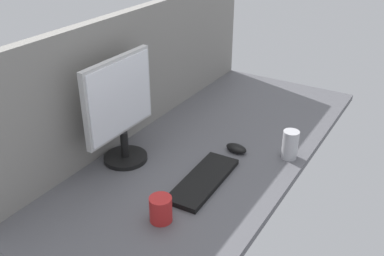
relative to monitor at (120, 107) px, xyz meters
The scene contains 7 objects.
ground_plane 45.27cm from the monitor, 42.08° to the right, with size 180.00×80.00×3.00cm, color #515156.
cubicle_wall_back 30.69cm from the monitor, 23.98° to the left, with size 180.00×5.00×55.43cm.
monitor is the anchor object (origin of this frame).
keyboard 43.08cm from the monitor, 85.94° to the right, with size 37.00×13.00×2.00cm, color black.
mouse 52.27cm from the monitor, 51.39° to the right, with size 5.60×9.60×3.40cm, color black.
mug_red_plastic 46.78cm from the monitor, 124.20° to the right, with size 7.69×7.69×9.12cm.
mug_steel 70.82cm from the monitor, 57.45° to the right, with size 6.64×6.64×12.28cm.
Camera 1 is at (-145.49, -79.34, 96.39)cm, focal length 40.96 mm.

